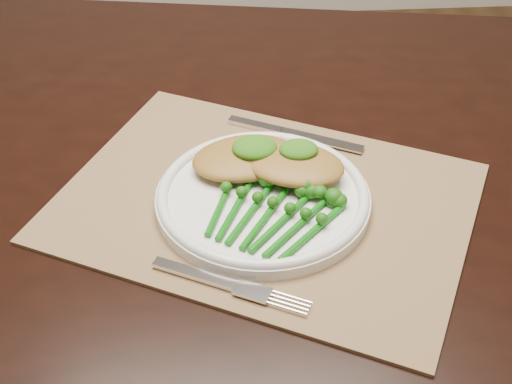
{
  "coord_description": "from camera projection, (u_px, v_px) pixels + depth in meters",
  "views": [
    {
      "loc": [
        -0.04,
        -0.81,
        1.31
      ],
      "look_at": [
        0.0,
        -0.15,
        0.78
      ],
      "focal_mm": 50.0,
      "sensor_mm": 36.0,
      "label": 1
    }
  ],
  "objects": [
    {
      "name": "dining_table",
      "position": [
        236.0,
        328.0,
        1.2
      ],
      "size": [
        1.72,
        1.15,
        0.75
      ],
      "rotation": [
        0.0,
        0.0,
        -0.16
      ],
      "color": "black",
      "rests_on": "ground"
    },
    {
      "name": "pesto_dollop_left",
      "position": [
        255.0,
        148.0,
        0.88
      ],
      "size": [
        0.06,
        0.05,
        0.02
      ],
      "primitive_type": "ellipsoid",
      "color": "#1C4E0B",
      "rests_on": "chicken_fillet_left"
    },
    {
      "name": "chicken_fillet_right",
      "position": [
        293.0,
        164.0,
        0.88
      ],
      "size": [
        0.15,
        0.13,
        0.03
      ],
      "primitive_type": "ellipsoid",
      "rotation": [
        0.0,
        0.0,
        -0.36
      ],
      "color": "olive",
      "rests_on": "dinner_plate"
    },
    {
      "name": "knife",
      "position": [
        282.0,
        131.0,
        0.98
      ],
      "size": [
        0.18,
        0.1,
        0.01
      ],
      "rotation": [
        0.0,
        0.0,
        -0.47
      ],
      "color": "silver",
      "rests_on": "placemat"
    },
    {
      "name": "dinner_plate",
      "position": [
        263.0,
        197.0,
        0.86
      ],
      "size": [
        0.26,
        0.26,
        0.02
      ],
      "color": "silver",
      "rests_on": "placemat"
    },
    {
      "name": "broccolini_bundle",
      "position": [
        266.0,
        217.0,
        0.82
      ],
      "size": [
        0.2,
        0.2,
        0.04
      ],
      "rotation": [
        0.0,
        0.0,
        -0.55
      ],
      "color": "#0B560B",
      "rests_on": "dinner_plate"
    },
    {
      "name": "placemat",
      "position": [
        265.0,
        202.0,
        0.88
      ],
      "size": [
        0.6,
        0.54,
        0.0
      ],
      "primitive_type": "cube",
      "rotation": [
        0.0,
        0.0,
        -0.46
      ],
      "color": "brown",
      "rests_on": "dining_table"
    },
    {
      "name": "chicken_fillet_left",
      "position": [
        245.0,
        158.0,
        0.89
      ],
      "size": [
        0.15,
        0.12,
        0.03
      ],
      "primitive_type": "ellipsoid",
      "rotation": [
        0.0,
        0.0,
        0.21
      ],
      "color": "olive",
      "rests_on": "dinner_plate"
    },
    {
      "name": "fork",
      "position": [
        240.0,
        288.0,
        0.76
      ],
      "size": [
        0.17,
        0.1,
        0.01
      ],
      "rotation": [
        0.0,
        0.0,
        -0.46
      ],
      "color": "silver",
      "rests_on": "placemat"
    },
    {
      "name": "pesto_dollop_right",
      "position": [
        299.0,
        149.0,
        0.87
      ],
      "size": [
        0.05,
        0.04,
        0.02
      ],
      "primitive_type": "ellipsoid",
      "color": "#1C4E0B",
      "rests_on": "chicken_fillet_right"
    }
  ]
}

